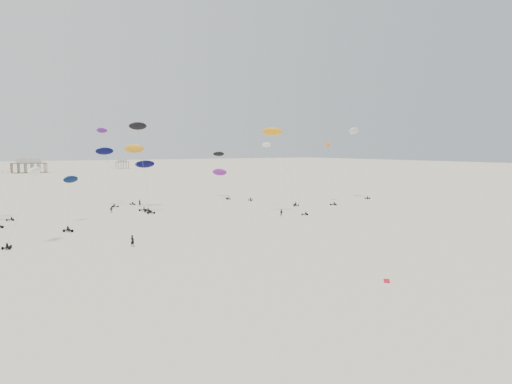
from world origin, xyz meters
TOP-DOWN VIEW (x-y plane):
  - ground_plane at (0.00, 200.00)m, footprint 900.00×900.00m
  - pavilion_main at (-10.00, 350.00)m, footprint 21.00×13.00m
  - pavilion_small at (60.00, 380.00)m, footprint 9.00×7.00m
  - rig_0 at (-33.34, 108.45)m, footprint 6.78×17.03m
  - rig_1 at (24.39, 113.57)m, footprint 8.65×7.41m
  - rig_2 at (20.59, 135.90)m, footprint 8.13×13.73m
  - rig_3 at (-16.30, 140.87)m, footprint 10.20×5.57m
  - rig_5 at (-9.07, 130.47)m, footprint 7.65×15.60m
  - rig_6 at (-16.16, 143.50)m, footprint 3.49×15.58m
  - rig_7 at (57.98, 120.48)m, footprint 6.51×9.94m
  - rig_8 at (42.27, 114.40)m, footprint 8.97×12.91m
  - rig_9 at (15.06, 103.01)m, footprint 7.15×12.62m
  - rig_12 at (-14.04, 119.45)m, footprint 5.19×5.42m
  - rig_13 at (22.21, 146.15)m, footprint 5.64×14.36m
  - rig_14 at (-43.66, 90.19)m, footprint 7.84×6.73m
  - rig_15 at (-11.30, 131.94)m, footprint 5.47×14.10m
  - spectator_0 at (-29.49, 79.29)m, footprint 0.94×1.00m
  - spectator_1 at (12.31, 96.27)m, footprint 1.09×0.97m
  - spectator_2 at (-20.63, 123.35)m, footprint 1.27×0.91m
  - spectator_3 at (-9.63, 134.23)m, footprint 0.79×0.56m
  - grounded_kite_b at (-9.85, 41.76)m, footprint 1.75×1.78m

SIDE VIEW (x-z plane):
  - ground_plane at x=0.00m, z-range 0.00..0.00m
  - spectator_0 at x=-29.49m, z-range -1.13..1.13m
  - spectator_1 at x=12.31m, z-range -0.96..0.96m
  - spectator_2 at x=-20.63m, z-range -0.97..0.97m
  - spectator_3 at x=-9.63m, z-range -1.06..1.06m
  - grounded_kite_b at x=-9.85m, z-range -0.04..0.04m
  - pavilion_small at x=60.00m, z-range -0.51..7.49m
  - pavilion_main at x=-10.00m, z-range -0.68..9.12m
  - rig_0 at x=-33.34m, z-range -2.42..14.22m
  - rig_13 at x=22.21m, z-range 0.90..13.66m
  - rig_1 at x=24.39m, z-range -0.66..17.38m
  - rig_2 at x=20.59m, z-range -0.06..17.71m
  - rig_14 at x=-43.66m, z-range 2.62..15.94m
  - rig_5 at x=-9.07m, z-range 1.42..18.22m
  - rig_8 at x=42.27m, z-range 3.69..23.10m
  - rig_3 at x=-16.30m, z-range 5.06..21.99m
  - rig_15 at x=-11.30m, z-range 4.42..22.83m
  - rig_6 at x=-16.16m, z-range 2.94..26.52m
  - rig_12 at x=-14.04m, z-range 5.51..28.24m
  - rig_9 at x=15.06m, z-range 7.10..29.28m
  - rig_7 at x=57.98m, z-range 7.98..31.13m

